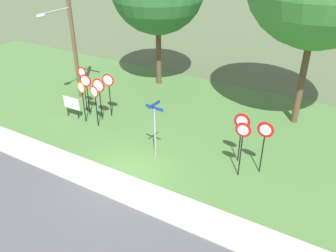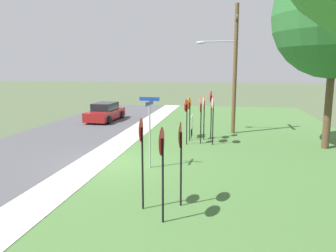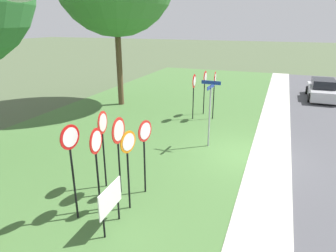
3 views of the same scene
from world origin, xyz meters
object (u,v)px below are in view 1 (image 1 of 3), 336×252
Objects in this scene: yield_sign_near_left at (242,137)px; street_name_post at (155,126)px; stop_sign_far_left at (82,94)px; yield_sign_near_right at (265,135)px; stop_sign_far_center at (109,86)px; stop_sign_near_left at (86,86)px; yield_sign_far_left at (241,126)px; notice_board at (72,104)px; stop_sign_near_right at (83,80)px; stop_sign_center_tall at (99,90)px; utility_pole at (70,32)px; stop_sign_far_right at (95,98)px.

yield_sign_near_left is 0.92× the size of street_name_post.
stop_sign_far_left is 0.94× the size of yield_sign_near_right.
street_name_post is at bearing -37.67° from stop_sign_far_center.
stop_sign_near_left is 0.87× the size of street_name_post.
yield_sign_far_left is 9.82m from notice_board.
stop_sign_near_left is 9.15m from yield_sign_far_left.
stop_sign_far_center is at bearing 33.17° from notice_board.
stop_sign_far_left is at bearing -177.23° from yield_sign_near_right.
stop_sign_far_left is 9.92m from yield_sign_near_right.
stop_sign_near_right is 1.09× the size of stop_sign_center_tall.
utility_pole is at bearing 152.06° from stop_sign_near_right.
stop_sign_near_right is 1.07× the size of yield_sign_near_right.
stop_sign_near_left is 1.00× the size of yield_sign_far_left.
stop_sign_near_right is at bearing 158.12° from stop_sign_far_right.
stop_sign_near_left is 0.98× the size of yield_sign_near_right.
stop_sign_far_right is 1.92× the size of notice_board.
utility_pole reaches higher than stop_sign_near_right.
utility_pole reaches higher than yield_sign_near_left.
stop_sign_center_tall is 0.94× the size of yield_sign_near_left.
utility_pole is (-2.24, 1.51, 2.40)m from stop_sign_near_left.
yield_sign_near_right is 1.02× the size of yield_sign_far_left.
yield_sign_near_left is (9.55, -1.13, 0.16)m from stop_sign_near_left.
stop_sign_center_tall is 1.00× the size of yield_sign_far_left.
street_name_post is at bearing -155.80° from yield_sign_far_left.
street_name_post reaches higher than stop_sign_far_left.
stop_sign_center_tall is 1.98m from notice_board.
stop_sign_far_right is (0.15, -1.35, -0.15)m from stop_sign_far_center.
notice_board is (-9.74, -0.62, -1.03)m from yield_sign_far_left.
stop_sign_far_right is at bearing -176.41° from yield_sign_far_left.
street_name_post is at bearing -22.57° from utility_pole.
utility_pole is at bearing 150.10° from stop_sign_far_left.
yield_sign_near_left is at bearing -9.99° from stop_sign_center_tall.
stop_sign_far_right is 7.87m from yield_sign_far_left.
stop_sign_far_left is 0.93× the size of stop_sign_far_center.
stop_sign_far_left is 0.83× the size of street_name_post.
stop_sign_far_center reaches higher than stop_sign_far_right.
stop_sign_far_center is 1.03× the size of stop_sign_center_tall.
street_name_post reaches higher than stop_sign_far_right.
stop_sign_far_center is 9.16m from yield_sign_near_right.
stop_sign_far_left is 0.96× the size of yield_sign_far_left.
stop_sign_center_tall is at bearing -14.15° from stop_sign_near_left.
notice_board is (-0.60, -0.72, -0.97)m from stop_sign_near_left.
street_name_post reaches higher than stop_sign_center_tall.
notice_board is at bearing -155.07° from stop_sign_far_center.
utility_pole reaches higher than stop_sign_near_left.
street_name_post reaches higher than stop_sign_far_center.
stop_sign_far_right is at bearing -26.57° from stop_sign_near_right.
notice_board is (-1.76, -1.25, -1.04)m from stop_sign_far_center.
notice_board is at bearing -177.62° from yield_sign_near_right.
yield_sign_near_left is at bearing -15.01° from stop_sign_near_left.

